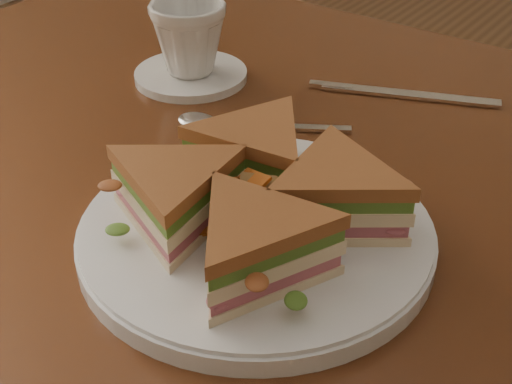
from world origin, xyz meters
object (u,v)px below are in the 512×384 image
sandwich_wedges (256,197)px  coffee_cup (189,38)px  table (300,250)px  knife (396,94)px  plate (256,234)px  spoon (220,124)px  saucer (191,75)px

sandwich_wedges → coffee_cup: (-0.25, 0.21, 0.01)m
sandwich_wedges → table: bearing=103.4°
table → coffee_cup: (-0.22, 0.09, 0.15)m
knife → coffee_cup: size_ratio=2.31×
plate → knife: plate is taller
plate → table: bearing=103.4°
spoon → knife: spoon is taller
spoon → knife: size_ratio=0.80×
plate → saucer: size_ratio=2.18×
sandwich_wedges → spoon: bearing=136.4°
plate → spoon: 0.20m
plate → spoon: size_ratio=1.77×
table → sandwich_wedges: size_ratio=4.24×
knife → sandwich_wedges: bearing=-106.8°
coffee_cup → plate: bearing=-17.2°
coffee_cup → table: bearing=0.5°
plate → knife: (-0.03, 0.31, -0.01)m
spoon → coffee_cup: bearing=112.9°
spoon → coffee_cup: (-0.10, 0.07, 0.05)m
spoon → knife: (0.12, 0.18, -0.00)m
plate → sandwich_wedges: (-0.00, -0.00, 0.04)m
spoon → plate: bearing=-74.7°
knife → plate: bearing=-106.8°
table → spoon: (-0.12, 0.02, 0.10)m
coffee_cup → saucer: bearing=0.0°
sandwich_wedges → knife: 0.32m
sandwich_wedges → spoon: (-0.14, 0.14, -0.04)m
sandwich_wedges → spoon: 0.20m
table → sandwich_wedges: sandwich_wedges is taller
table → spoon: spoon is taller
coffee_cup → knife: bearing=48.4°
knife → spoon: bearing=-145.6°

